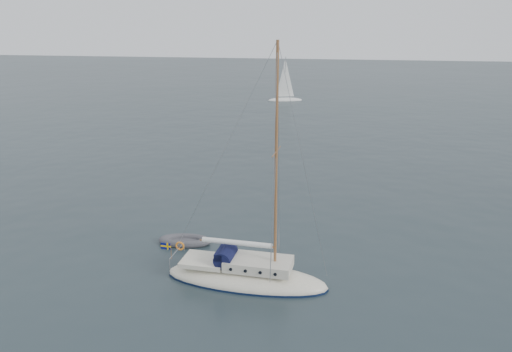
# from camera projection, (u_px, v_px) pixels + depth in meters

# --- Properties ---
(ground) EXTENTS (300.00, 300.00, 0.00)m
(ground) POSITION_uv_depth(u_px,v_px,m) (254.00, 255.00, 26.94)
(ground) COLOR black
(ground) RESTS_ON ground
(sailboat) EXTENTS (8.36, 2.51, 11.90)m
(sailboat) POSITION_uv_depth(u_px,v_px,m) (246.00, 265.00, 23.94)
(sailboat) COLOR #E9E5C7
(sailboat) RESTS_ON ground
(dinghy) EXTENTS (3.00, 1.35, 0.43)m
(dinghy) POSITION_uv_depth(u_px,v_px,m) (185.00, 241.00, 28.29)
(dinghy) COLOR #504F55
(dinghy) RESTS_ON ground
(distant_yacht_c) EXTENTS (5.49, 2.93, 7.27)m
(distant_yacht_c) POSITION_uv_depth(u_px,v_px,m) (285.00, 81.00, 78.92)
(distant_yacht_c) COLOR silver
(distant_yacht_c) RESTS_ON ground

